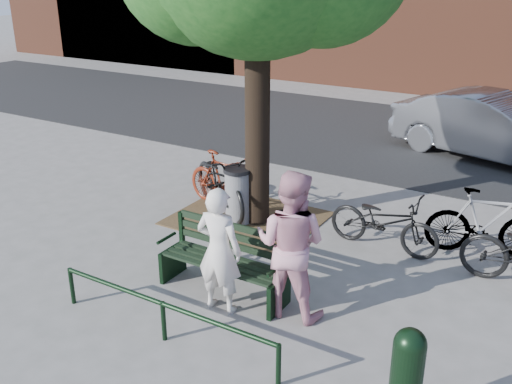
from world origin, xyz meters
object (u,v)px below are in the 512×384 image
Objects in this scene: person_left at (219,250)px; bicycle_c at (384,222)px; park_bench at (226,258)px; parked_car at (493,127)px; bollard at (406,378)px; person_right at (291,244)px; litter_bin at (238,195)px.

person_left reaches higher than bicycle_c.
parked_car is (1.88, 7.80, 0.25)m from park_bench.
person_left reaches higher than parked_car.
bollard reaches higher than park_bench.
person_left is 2.73m from bollard.
bollard is 9.06m from parked_car.
park_bench is at bearing -71.52° from person_left.
person_left is at bearing 162.43° from bollard.
person_left is at bearing -66.14° from park_bench.
person_right reaches higher than bicycle_c.
parked_car is (0.93, 7.82, -0.20)m from person_right.
bollard is 0.25× the size of parked_car.
park_bench is 0.94× the size of person_right.
litter_bin is (-1.23, 2.32, -0.32)m from person_left.
person_left reaches higher than litter_bin.
bollard is at bearing -159.10° from parked_car.
bicycle_c is (1.18, 2.63, -0.36)m from person_left.
bollard is (1.82, -1.20, -0.34)m from person_right.
litter_bin is (-3.82, 3.14, -0.10)m from bollard.
bicycle_c is 0.39× the size of parked_car.
parked_car is at bearing 76.42° from park_bench.
park_bench is 2.19m from litter_bin.
park_bench is 3.03m from bollard.
bollard is at bearing 141.10° from person_right.
litter_bin is (-1.06, 1.92, 0.01)m from park_bench.
person_right is at bearing -0.89° from park_bench.
person_left is at bearing 21.01° from person_right.
person_left is (0.18, -0.40, 0.33)m from park_bench.
bicycle_c is (2.41, 0.31, -0.04)m from litter_bin.
person_right reaches higher than bollard.
litter_bin is 0.22× the size of parked_car.
bicycle_c is (-1.41, 3.46, -0.13)m from bollard.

